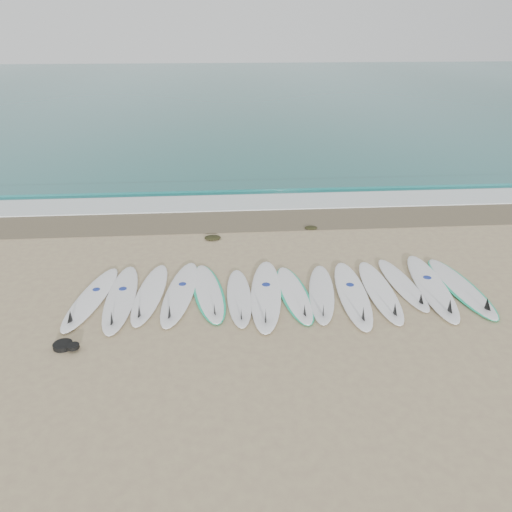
{
  "coord_description": "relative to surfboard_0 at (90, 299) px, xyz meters",
  "views": [
    {
      "loc": [
        -1.14,
        -8.61,
        4.93
      ],
      "look_at": [
        -0.41,
        0.95,
        0.4
      ],
      "focal_mm": 35.0,
      "sensor_mm": 36.0,
      "label": 1
    }
  ],
  "objects": [
    {
      "name": "surfboard_7",
      "position": [
        3.98,
        -0.1,
        -0.01
      ],
      "size": [
        0.75,
        2.39,
        0.3
      ],
      "rotation": [
        0.0,
        0.0,
        0.08
      ],
      "color": "white",
      "rests_on": "ground"
    },
    {
      "name": "wet_sand_band",
      "position": [
        3.71,
        4.12,
        -0.05
      ],
      "size": [
        120.0,
        1.8,
        0.01
      ],
      "primitive_type": "cube",
      "color": "brown",
      "rests_on": "ground"
    },
    {
      "name": "surfboard_4",
      "position": [
        2.29,
        0.09,
        -0.01
      ],
      "size": [
        0.93,
        2.51,
        0.31
      ],
      "rotation": [
        0.0,
        0.0,
        0.14
      ],
      "color": "white",
      "rests_on": "ground"
    },
    {
      "name": "ground",
      "position": [
        3.71,
        0.02,
        -0.06
      ],
      "size": [
        120.0,
        120.0,
        0.0
      ],
      "primitive_type": "plane",
      "color": "tan"
    },
    {
      "name": "seaweed_far",
      "position": [
        4.92,
        3.36,
        -0.02
      ],
      "size": [
        0.33,
        0.26,
        0.06
      ],
      "primitive_type": "ellipsoid",
      "color": "black",
      "rests_on": "ground"
    },
    {
      "name": "surfboard_2",
      "position": [
        1.13,
        0.1,
        -0.0
      ],
      "size": [
        0.75,
        2.53,
        0.32
      ],
      "rotation": [
        0.0,
        0.0,
        -0.09
      ],
      "color": "white",
      "rests_on": "ground"
    },
    {
      "name": "surfboard_9",
      "position": [
        5.12,
        -0.24,
        0.0
      ],
      "size": [
        0.76,
        2.79,
        0.35
      ],
      "rotation": [
        0.0,
        0.0,
        -0.07
      ],
      "color": "white",
      "rests_on": "ground"
    },
    {
      "name": "surfboard_11",
      "position": [
        6.25,
        0.1,
        -0.01
      ],
      "size": [
        0.65,
        2.33,
        0.29
      ],
      "rotation": [
        0.0,
        0.0,
        0.08
      ],
      "color": "white",
      "rests_on": "ground"
    },
    {
      "name": "surfboard_5",
      "position": [
        2.88,
        -0.16,
        -0.01
      ],
      "size": [
        0.48,
        2.29,
        0.29
      ],
      "rotation": [
        0.0,
        0.0,
        0.0
      ],
      "color": "white",
      "rests_on": "ground"
    },
    {
      "name": "leash_coil",
      "position": [
        -0.07,
        -1.53,
        -0.01
      ],
      "size": [
        0.46,
        0.36,
        0.11
      ],
      "color": "black",
      "rests_on": "ground"
    },
    {
      "name": "surfboard_6",
      "position": [
        3.41,
        -0.12,
        0.01
      ],
      "size": [
        0.89,
        2.93,
        0.37
      ],
      "rotation": [
        0.0,
        0.0,
        -0.1
      ],
      "color": "white",
      "rests_on": "ground"
    },
    {
      "name": "seaweed_near",
      "position": [
        2.36,
        2.88,
        -0.02
      ],
      "size": [
        0.41,
        0.32,
        0.08
      ],
      "primitive_type": "ellipsoid",
      "color": "black",
      "rests_on": "ground"
    },
    {
      "name": "surfboard_1",
      "position": [
        0.58,
        -0.05,
        0.0
      ],
      "size": [
        0.6,
        2.7,
        0.34
      ],
      "rotation": [
        0.0,
        0.0,
        0.01
      ],
      "color": "white",
      "rests_on": "ground"
    },
    {
      "name": "surfboard_12",
      "position": [
        6.79,
        -0.07,
        0.01
      ],
      "size": [
        0.85,
        2.92,
        0.37
      ],
      "rotation": [
        0.0,
        0.0,
        -0.09
      ],
      "color": "white",
      "rests_on": "ground"
    },
    {
      "name": "ocean",
      "position": [
        3.71,
        32.52,
        -0.04
      ],
      "size": [
        120.0,
        55.0,
        0.03
      ],
      "primitive_type": "cube",
      "color": "#1D6261",
      "rests_on": "ground"
    },
    {
      "name": "surfboard_13",
      "position": [
        7.38,
        -0.1,
        -0.01
      ],
      "size": [
        0.79,
        2.64,
        0.33
      ],
      "rotation": [
        0.0,
        0.0,
        0.06
      ],
      "color": "silver",
      "rests_on": "ground"
    },
    {
      "name": "surfboard_3",
      "position": [
        1.71,
        0.07,
        0.0
      ],
      "size": [
        0.89,
        2.71,
        0.34
      ],
      "rotation": [
        0.0,
        0.0,
        -0.13
      ],
      "color": "white",
      "rests_on": "ground"
    },
    {
      "name": "surfboard_10",
      "position": [
        5.7,
        -0.16,
        0.0
      ],
      "size": [
        0.59,
        2.62,
        0.33
      ],
      "rotation": [
        0.0,
        0.0,
        -0.02
      ],
      "color": "white",
      "rests_on": "ground"
    },
    {
      "name": "foam_band",
      "position": [
        3.71,
        5.52,
        -0.04
      ],
      "size": [
        120.0,
        1.4,
        0.04
      ],
      "primitive_type": "cube",
      "color": "silver",
      "rests_on": "ground"
    },
    {
      "name": "surfboard_0",
      "position": [
        0.0,
        0.0,
        0.0
      ],
      "size": [
        0.95,
        2.59,
        0.32
      ],
      "rotation": [
        0.0,
        0.0,
        -0.17
      ],
      "color": "white",
      "rests_on": "ground"
    },
    {
      "name": "wave_crest",
      "position": [
        3.71,
        7.02,
        -0.01
      ],
      "size": [
        120.0,
        1.0,
        0.1
      ],
      "primitive_type": "cube",
      "color": "#1D6261",
      "rests_on": "ground"
    },
    {
      "name": "surfboard_8",
      "position": [
        4.51,
        -0.14,
        -0.0
      ],
      "size": [
        0.89,
        2.46,
        0.31
      ],
      "rotation": [
        0.0,
        0.0,
        -0.16
      ],
      "color": "white",
      "rests_on": "ground"
    }
  ]
}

